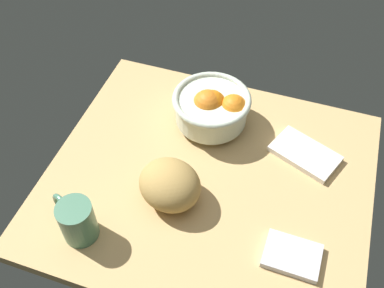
# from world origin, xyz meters

# --- Properties ---
(ground_plane) EXTENTS (0.73, 0.65, 0.03)m
(ground_plane) POSITION_xyz_m (0.00, 0.00, -0.01)
(ground_plane) COLOR tan
(fruit_bowl) EXTENTS (0.19, 0.19, 0.11)m
(fruit_bowl) POSITION_xyz_m (-0.04, 0.17, 0.06)
(fruit_bowl) COLOR silver
(fruit_bowl) RESTS_ON ground
(bread_loaf) EXTENTS (0.18, 0.17, 0.10)m
(bread_loaf) POSITION_xyz_m (-0.06, -0.08, 0.05)
(bread_loaf) COLOR tan
(bread_loaf) RESTS_ON ground
(napkin_folded) EXTENTS (0.11, 0.08, 0.02)m
(napkin_folded) POSITION_xyz_m (0.22, -0.14, 0.01)
(napkin_folded) COLOR silver
(napkin_folded) RESTS_ON ground
(napkin_spare) EXTENTS (0.18, 0.14, 0.01)m
(napkin_spare) POSITION_xyz_m (0.20, 0.14, 0.01)
(napkin_spare) COLOR silver
(napkin_spare) RESTS_ON ground
(mug) EXTENTS (0.11, 0.08, 0.10)m
(mug) POSITION_xyz_m (-0.21, -0.22, 0.05)
(mug) COLOR #4A7D60
(mug) RESTS_ON ground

